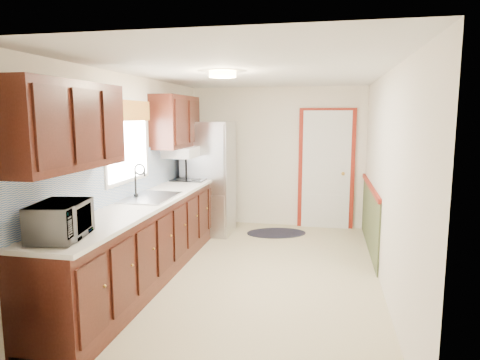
% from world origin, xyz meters
% --- Properties ---
extents(room_shell, '(3.20, 5.20, 2.52)m').
position_xyz_m(room_shell, '(0.00, 0.00, 1.20)').
color(room_shell, '#C7BA8C').
rests_on(room_shell, ground).
extents(kitchen_run, '(0.63, 4.00, 2.20)m').
position_xyz_m(kitchen_run, '(-1.24, -0.29, 0.81)').
color(kitchen_run, black).
rests_on(kitchen_run, ground).
extents(back_wall_trim, '(1.12, 2.30, 2.08)m').
position_xyz_m(back_wall_trim, '(0.99, 2.21, 0.89)').
color(back_wall_trim, maroon).
rests_on(back_wall_trim, ground).
extents(ceiling_fixture, '(0.30, 0.30, 0.06)m').
position_xyz_m(ceiling_fixture, '(-0.30, -0.20, 2.36)').
color(ceiling_fixture, '#FFD88C').
rests_on(ceiling_fixture, room_shell).
extents(microwave, '(0.39, 0.57, 0.36)m').
position_xyz_m(microwave, '(-1.20, -1.95, 1.12)').
color(microwave, white).
rests_on(microwave, kitchen_run).
extents(refrigerator, '(0.76, 0.76, 1.82)m').
position_xyz_m(refrigerator, '(-1.02, 1.75, 0.91)').
color(refrigerator, '#B7B7BC').
rests_on(refrigerator, ground).
extents(rug, '(1.10, 0.87, 0.01)m').
position_xyz_m(rug, '(0.08, 1.90, 0.01)').
color(rug, black).
rests_on(rug, ground).
extents(cooktop, '(0.50, 0.60, 0.02)m').
position_xyz_m(cooktop, '(-1.19, 1.35, 0.95)').
color(cooktop, black).
rests_on(cooktop, kitchen_run).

